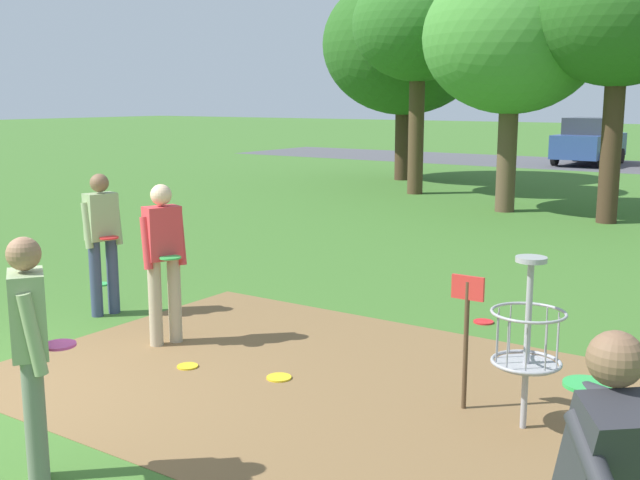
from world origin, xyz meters
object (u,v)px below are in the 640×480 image
Objects in this scene: frisbee_scattered_a at (188,366)px; parked_car_leftmost at (589,141)px; tree_mid_right at (512,38)px; frisbee_far_right at (101,284)px; tree_near_left at (620,14)px; disc_golf_basket at (520,335)px; frisbee_scattered_b at (483,322)px; tree_mid_center at (418,26)px; player_waiting_left at (31,348)px; player_waiting_right at (102,236)px; tree_far_left at (404,45)px; player_throwing at (163,255)px; frisbee_far_left at (279,378)px.

parked_car_leftmost is (-3.21, 25.96, 0.91)m from frisbee_scattered_a.
tree_mid_right is at bearing 96.17° from frisbee_scattered_a.
frisbee_far_right is 11.45m from tree_near_left.
disc_golf_basket reaches higher than frisbee_scattered_a.
frisbee_scattered_b is 13.13m from tree_mid_center.
player_waiting_left is at bearing -100.72° from frisbee_scattered_b.
tree_mid_center reaches higher than tree_near_left.
tree_far_left is (-4.46, 15.90, 3.25)m from player_waiting_right.
tree_near_left is at bearing 100.49° from disc_golf_basket.
frisbee_scattered_a is 15.06m from tree_mid_center.
frisbee_scattered_b is (2.50, 2.63, -0.96)m from player_throwing.
player_throwing is at bearing -99.29° from tree_near_left.
frisbee_scattered_a is (3.37, -1.78, 0.00)m from frisbee_far_right.
frisbee_far_right is (-4.29, 1.52, 0.00)m from frisbee_far_left.
tree_mid_right is (-2.38, 0.38, -0.34)m from tree_near_left.
player_waiting_left is 0.40× the size of parked_car_leftmost.
frisbee_far_left is 0.96m from frisbee_scattered_a.
frisbee_scattered_a is at bearing -171.18° from disc_golf_basket.
player_throwing is 0.28× the size of tree_mid_center.
tree_far_left is at bearing 123.67° from tree_mid_center.
parked_car_leftmost reaches higher than player_waiting_left.
tree_mid_right is at bearing -29.41° from tree_mid_center.
player_waiting_left is at bearing -44.01° from frisbee_far_right.
tree_near_left is at bearing 73.12° from player_waiting_right.
tree_mid_center reaches higher than frisbee_far_right.
player_waiting_right is 0.30× the size of tree_mid_right.
player_waiting_right is at bearing -74.33° from tree_far_left.
player_throwing reaches higher than frisbee_scattered_b.
frisbee_far_left is 0.04× the size of tree_mid_center.
tree_far_left is at bearing 145.51° from tree_near_left.
tree_mid_center reaches higher than player_waiting_left.
tree_mid_center is at bearing 158.55° from tree_near_left.
player_throwing reaches higher than disc_golf_basket.
player_waiting_right is 11.41m from tree_mid_right.
player_waiting_right is at bearing -106.88° from tree_near_left.
tree_far_left is (-8.38, 13.66, 4.21)m from frisbee_scattered_b.
tree_mid_center reaches higher than parked_car_leftmost.
tree_mid_center is (-5.34, 15.90, 3.50)m from player_waiting_left.
tree_mid_center reaches higher than frisbee_far_left.
player_waiting_left reaches higher than frisbee_far_right.
frisbee_scattered_a is at bearing -20.89° from player_waiting_right.
player_waiting_right is 0.28× the size of tree_mid_center.
player_throwing is at bearing 119.34° from player_waiting_left.
frisbee_scattered_a is (2.12, -0.81, -0.96)m from player_waiting_right.
player_waiting_right reaches higher than frisbee_far_left.
player_waiting_left is 7.56× the size of frisbee_far_right.
player_waiting_right is (-2.92, 3.06, 0.00)m from player_waiting_left.
player_throwing is 3.06m from player_waiting_left.
player_throwing is at bearing -73.81° from tree_mid_center.
tree_mid_center is at bearing 120.91° from frisbee_scattered_b.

